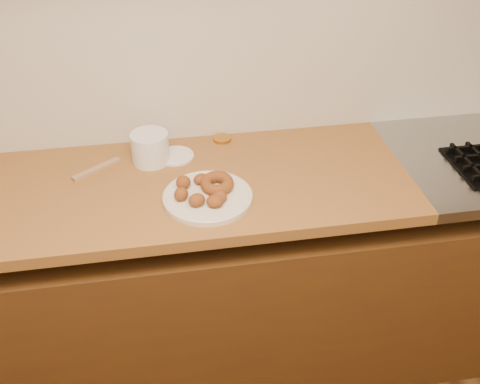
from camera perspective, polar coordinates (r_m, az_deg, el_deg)
name	(u,v)px	position (r m, az deg, el deg)	size (l,w,h in m)	color
wall_back	(243,12)	(1.97, 0.34, 17.85)	(4.00, 0.02, 2.70)	#B5A48C
base_cabinet	(256,284)	(2.22, 1.64, -9.29)	(3.60, 0.60, 0.77)	#4B2C0F
butcher_block	(61,198)	(1.90, -17.71, -0.56)	(2.30, 0.62, 0.04)	#965522
backsplash	(244,56)	(2.01, 0.38, 13.67)	(3.60, 0.02, 0.60)	beige
donut_plate	(208,197)	(1.77, -3.30, -0.52)	(0.28, 0.28, 0.02)	beige
ring_donut	(217,183)	(1.78, -2.37, 0.89)	(0.11, 0.11, 0.04)	brown
fried_dough_chunks	(199,192)	(1.74, -4.19, -0.04)	(0.18, 0.19, 0.04)	brown
plastic_tub	(150,148)	(1.95, -9.12, 4.46)	(0.13, 0.13, 0.11)	white
tub_lid	(175,156)	(1.99, -6.59, 3.66)	(0.13, 0.13, 0.01)	silver
brass_jar_lid	(222,139)	(2.08, -1.82, 5.44)	(0.07, 0.07, 0.01)	#BC8330
wooden_utensil	(97,169)	(1.96, -14.37, 2.25)	(0.18, 0.02, 0.01)	#9C7652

